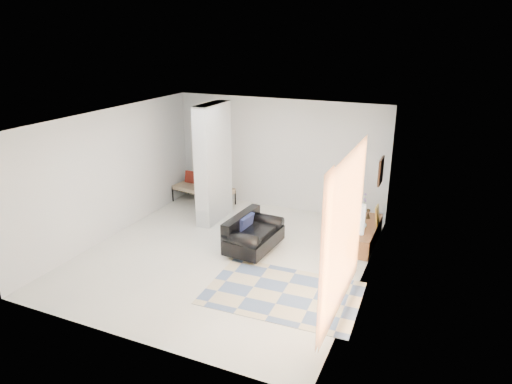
% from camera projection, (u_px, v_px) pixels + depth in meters
% --- Properties ---
extents(floor, '(6.00, 6.00, 0.00)m').
position_uv_depth(floor, '(225.00, 255.00, 9.35)').
color(floor, white).
rests_on(floor, ground).
extents(ceiling, '(6.00, 6.00, 0.00)m').
position_uv_depth(ceiling, '(221.00, 119.00, 8.42)').
color(ceiling, white).
rests_on(ceiling, wall_back).
extents(wall_back, '(6.00, 0.00, 6.00)m').
position_uv_depth(wall_back, '(279.00, 154.00, 11.47)').
color(wall_back, silver).
rests_on(wall_back, ground).
extents(wall_front, '(6.00, 0.00, 6.00)m').
position_uv_depth(wall_front, '(123.00, 255.00, 6.29)').
color(wall_front, silver).
rests_on(wall_front, ground).
extents(wall_left, '(0.00, 6.00, 6.00)m').
position_uv_depth(wall_left, '(111.00, 174.00, 9.93)').
color(wall_left, silver).
rests_on(wall_left, ground).
extents(wall_right, '(0.00, 6.00, 6.00)m').
position_uv_depth(wall_right, '(365.00, 211.00, 7.84)').
color(wall_right, silver).
rests_on(wall_right, ground).
extents(partition_column, '(0.35, 1.20, 2.80)m').
position_uv_depth(partition_column, '(213.00, 164.00, 10.68)').
color(partition_column, silver).
rests_on(partition_column, floor).
extents(hallway_door, '(0.85, 0.06, 2.04)m').
position_uv_depth(hallway_door, '(206.00, 160.00, 12.36)').
color(hallway_door, white).
rests_on(hallway_door, floor).
extents(curtain, '(0.00, 2.55, 2.55)m').
position_uv_depth(curtain, '(345.00, 233.00, 6.86)').
color(curtain, '#F88B41').
rests_on(curtain, wall_right).
extents(wall_art, '(0.04, 0.45, 0.55)m').
position_uv_depth(wall_art, '(381.00, 171.00, 9.24)').
color(wall_art, '#361B0E').
rests_on(wall_art, wall_right).
extents(media_console, '(0.45, 1.66, 0.80)m').
position_uv_depth(media_console, '(365.00, 234.00, 9.79)').
color(media_console, brown).
rests_on(media_console, floor).
extents(loveseat, '(0.89, 1.42, 0.76)m').
position_uv_depth(loveseat, '(252.00, 234.00, 9.42)').
color(loveseat, silver).
rests_on(loveseat, floor).
extents(daybed, '(1.69, 0.87, 0.77)m').
position_uv_depth(daybed, '(203.00, 187.00, 12.08)').
color(daybed, black).
rests_on(daybed, floor).
extents(area_rug, '(2.70, 1.86, 0.01)m').
position_uv_depth(area_rug, '(283.00, 293.00, 7.96)').
color(area_rug, '#C1B594').
rests_on(area_rug, floor).
extents(cylinder_lamp, '(0.12, 0.12, 0.64)m').
position_uv_depth(cylinder_lamp, '(362.00, 220.00, 9.24)').
color(cylinder_lamp, white).
rests_on(cylinder_lamp, media_console).
extents(bronze_figurine, '(0.12, 0.12, 0.22)m').
position_uv_depth(bronze_figurine, '(368.00, 214.00, 10.10)').
color(bronze_figurine, '#2E2214').
rests_on(bronze_figurine, media_console).
extents(vase, '(0.17, 0.17, 0.17)m').
position_uv_depth(vase, '(363.00, 224.00, 9.62)').
color(vase, white).
rests_on(vase, media_console).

